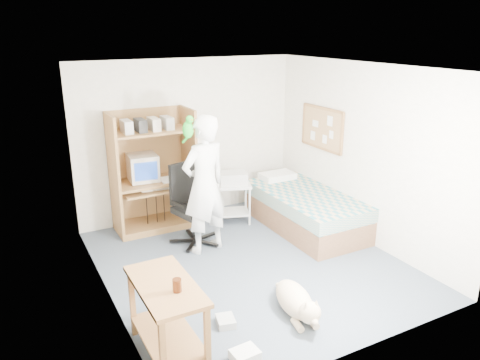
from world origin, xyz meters
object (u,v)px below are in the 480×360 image
at_px(computer_hutch, 153,176).
at_px(office_chair, 192,215).
at_px(side_desk, 167,309).
at_px(dog, 296,301).
at_px(printer_cart, 233,196).
at_px(person, 205,185).
at_px(bed, 305,210).

xyz_separation_m(computer_hutch, office_chair, (0.29, -0.79, -0.42)).
bearing_deg(office_chair, side_desk, -132.27).
relative_size(side_desk, dog, 1.01).
bearing_deg(side_desk, printer_cart, 51.83).
height_order(side_desk, person, person).
relative_size(person, printer_cart, 2.95).
bearing_deg(printer_cart, dog, -83.42).
distance_m(computer_hutch, bed, 2.35).
bearing_deg(computer_hutch, side_desk, -106.14).
distance_m(bed, dog, 2.34).
relative_size(side_desk, office_chair, 0.88).
bearing_deg(side_desk, computer_hutch, 73.86).
relative_size(dog, printer_cart, 1.56).
height_order(bed, dog, bed).
relative_size(bed, office_chair, 1.78).
bearing_deg(person, office_chair, -92.37).
relative_size(side_desk, person, 0.53).
height_order(side_desk, printer_cart, side_desk).
relative_size(bed, person, 1.07).
height_order(side_desk, dog, side_desk).
xyz_separation_m(office_chair, printer_cart, (0.85, 0.38, 0.02)).
xyz_separation_m(office_chair, person, (0.07, -0.31, 0.54)).
distance_m(office_chair, printer_cart, 0.93).
xyz_separation_m(side_desk, person, (1.21, 1.84, 0.45)).
height_order(bed, person, person).
xyz_separation_m(person, printer_cart, (0.78, 0.69, -0.52)).
bearing_deg(printer_cart, bed, -20.77).
bearing_deg(dog, office_chair, 107.52).
relative_size(computer_hutch, printer_cart, 2.81).
height_order(office_chair, dog, office_chair).
bearing_deg(bed, printer_cart, 140.10).
distance_m(side_desk, dog, 1.46).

